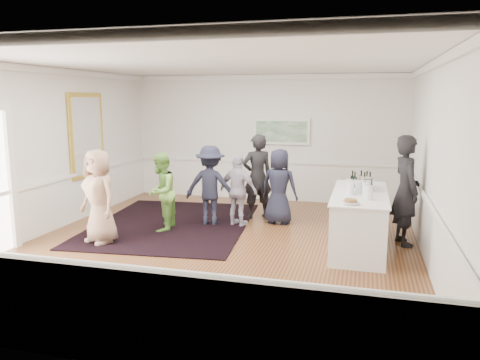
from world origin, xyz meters
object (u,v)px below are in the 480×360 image
(guest_lilac, at_px, (238,191))
(nut_bowl, at_px, (351,202))
(serving_table, at_px, (359,220))
(guest_navy, at_px, (279,186))
(guest_green, at_px, (161,192))
(ice_bucket, at_px, (366,184))
(guest_dark_a, at_px, (210,186))
(bartender, at_px, (406,190))
(guest_tan, at_px, (99,197))
(guest_dark_b, at_px, (257,176))

(guest_lilac, distance_m, nut_bowl, 2.94)
(serving_table, relative_size, guest_navy, 1.55)
(guest_navy, height_order, nut_bowl, guest_navy)
(guest_green, distance_m, ice_bucket, 3.91)
(guest_dark_a, distance_m, ice_bucket, 3.16)
(nut_bowl, bearing_deg, bartender, 57.17)
(bartender, relative_size, nut_bowl, 7.98)
(bartender, height_order, guest_green, bartender)
(serving_table, xyz_separation_m, guest_tan, (-4.54, -0.92, 0.36))
(guest_dark_a, height_order, guest_navy, guest_dark_a)
(guest_lilac, height_order, guest_navy, guest_navy)
(bartender, xyz_separation_m, guest_dark_a, (-3.78, 0.36, -0.16))
(guest_dark_a, relative_size, guest_dark_b, 0.89)
(ice_bucket, bearing_deg, guest_lilac, 165.47)
(guest_lilac, distance_m, ice_bucket, 2.62)
(serving_table, height_order, guest_navy, guest_navy)
(guest_lilac, bearing_deg, guest_tan, 57.97)
(guest_navy, xyz_separation_m, nut_bowl, (1.52, -2.24, 0.24))
(guest_dark_b, height_order, guest_navy, guest_dark_b)
(guest_green, bearing_deg, bartender, 88.22)
(guest_tan, relative_size, guest_lilac, 1.16)
(guest_green, relative_size, guest_navy, 0.99)
(serving_table, height_order, ice_bucket, ice_bucket)
(bartender, height_order, guest_tan, bartender)
(guest_tan, height_order, ice_bucket, guest_tan)
(ice_bucket, bearing_deg, guest_dark_b, 148.66)
(guest_lilac, distance_m, guest_navy, 0.87)
(nut_bowl, bearing_deg, guest_green, 163.39)
(ice_bucket, relative_size, nut_bowl, 1.05)
(serving_table, bearing_deg, bartender, 28.90)
(guest_navy, bearing_deg, guest_lilac, 36.24)
(guest_tan, height_order, guest_green, guest_tan)
(guest_lilac, bearing_deg, guest_navy, -133.53)
(guest_lilac, bearing_deg, guest_dark_a, 23.69)
(guest_navy, bearing_deg, guest_dark_b, -23.28)
(bartender, distance_m, guest_green, 4.60)
(guest_dark_b, relative_size, ice_bucket, 7.10)
(bartender, bearing_deg, guest_green, 77.31)
(guest_tan, distance_m, guest_navy, 3.62)
(guest_lilac, height_order, guest_dark_a, guest_dark_a)
(guest_tan, bearing_deg, nut_bowl, 23.55)
(guest_lilac, bearing_deg, serving_table, 178.92)
(guest_tan, distance_m, guest_dark_a, 2.30)
(guest_green, distance_m, guest_dark_a, 1.05)
(guest_green, bearing_deg, guest_dark_a, 124.31)
(guest_navy, bearing_deg, ice_bucket, 156.64)
(guest_dark_a, bearing_deg, guest_navy, -165.09)
(bartender, relative_size, guest_lilac, 1.33)
(guest_dark_a, relative_size, nut_bowl, 6.68)
(guest_green, distance_m, guest_navy, 2.44)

